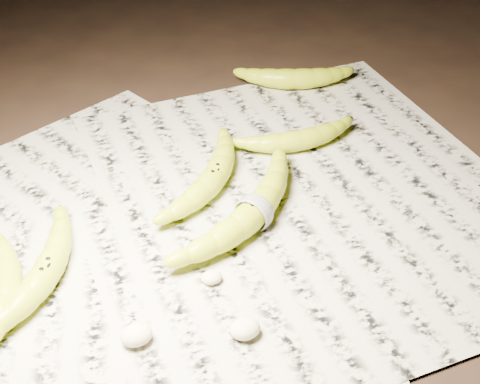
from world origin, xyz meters
name	(u,v)px	position (x,y,z in m)	size (l,w,h in m)	color
ground	(226,228)	(0.00, 0.00, 0.00)	(3.00, 3.00, 0.00)	black
newspaper_patch	(196,227)	(-0.04, 0.01, 0.00)	(0.90, 0.70, 0.01)	#B4B09A
banana_left_a	(45,272)	(-0.24, -0.02, 0.03)	(0.20, 0.06, 0.04)	#B1B716
banana_left_b	(6,280)	(-0.28, -0.01, 0.03)	(0.19, 0.06, 0.04)	#B1B716
banana_center	(214,175)	(0.01, 0.08, 0.03)	(0.20, 0.06, 0.04)	#B1B716
banana_taped	(254,210)	(0.03, -0.01, 0.03)	(0.24, 0.07, 0.04)	#B1B716
banana_upper_a	(300,138)	(0.17, 0.12, 0.02)	(0.17, 0.05, 0.03)	#B1B716
banana_upper_b	(295,77)	(0.25, 0.30, 0.03)	(0.18, 0.06, 0.04)	#B1B716
measuring_tape	(254,210)	(0.03, -0.01, 0.03)	(0.05, 0.05, 0.00)	white
flesh_chunk_a	(136,333)	(-0.16, -0.14, 0.02)	(0.04, 0.03, 0.02)	beige
flesh_chunk_b	(245,326)	(-0.05, -0.18, 0.02)	(0.03, 0.03, 0.02)	beige
flesh_chunk_c	(212,275)	(-0.05, -0.09, 0.02)	(0.02, 0.02, 0.01)	beige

